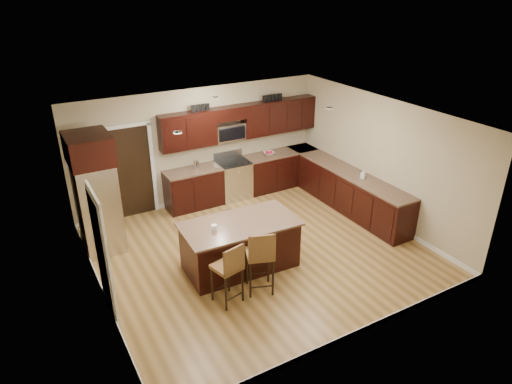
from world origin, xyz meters
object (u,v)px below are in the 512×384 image
range (233,179)px  island (240,246)px  stool_mid (260,255)px  refrigerator (96,192)px  stool_left (229,267)px

range → island: bearing=-114.6°
range → stool_mid: bearing=-110.1°
stool_mid → refrigerator: (-1.99, 2.80, 0.46)m
island → refrigerator: 2.93m
stool_left → stool_mid: (0.57, -0.00, 0.05)m
refrigerator → stool_left: bearing=-63.1°
range → island: size_ratio=0.52×
range → stool_left: 4.04m
stool_left → refrigerator: size_ratio=0.47×
refrigerator → range: bearing=13.2°
refrigerator → stool_mid: bearing=-54.6°
range → refrigerator: size_ratio=0.47×
stool_mid → refrigerator: 3.46m
stool_left → range: bearing=48.6°
range → stool_mid: size_ratio=0.93×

